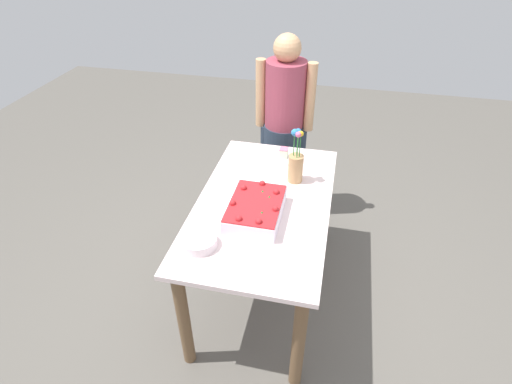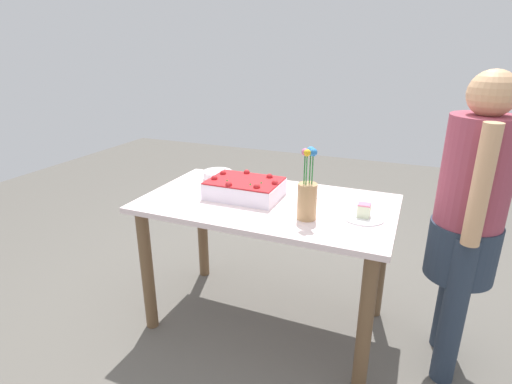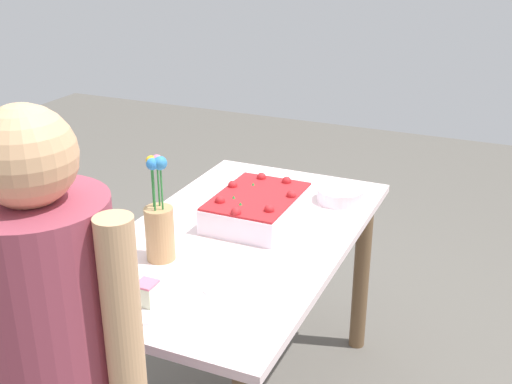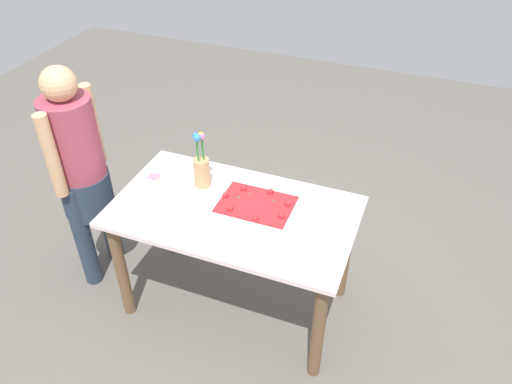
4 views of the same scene
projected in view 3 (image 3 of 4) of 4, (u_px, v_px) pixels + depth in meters
dining_table at (237, 268)px, 2.32m from camera, size 1.37×0.78×0.78m
sheet_cake at (257, 207)px, 2.36m from camera, size 0.40×0.29×0.12m
serving_plate_with_slice at (148, 300)px, 1.84m from camera, size 0.21×0.21×0.08m
cake_knife at (233, 280)px, 1.97m from camera, size 0.21×0.11×0.00m
flower_vase at (159, 225)px, 2.06m from camera, size 0.09×0.09×0.36m
fruit_bowl at (340, 195)px, 2.54m from camera, size 0.18×0.18×0.05m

